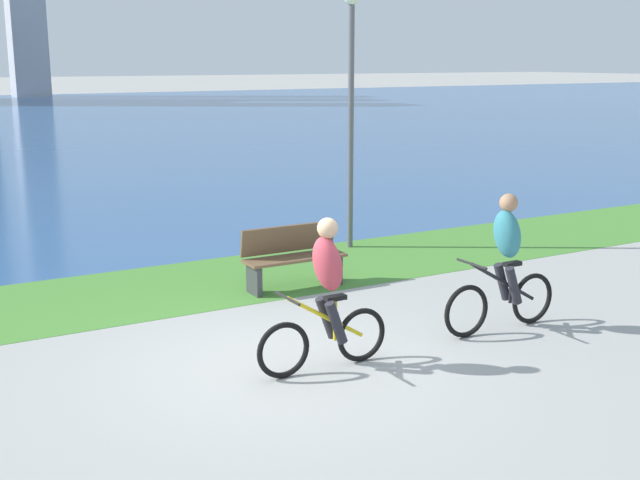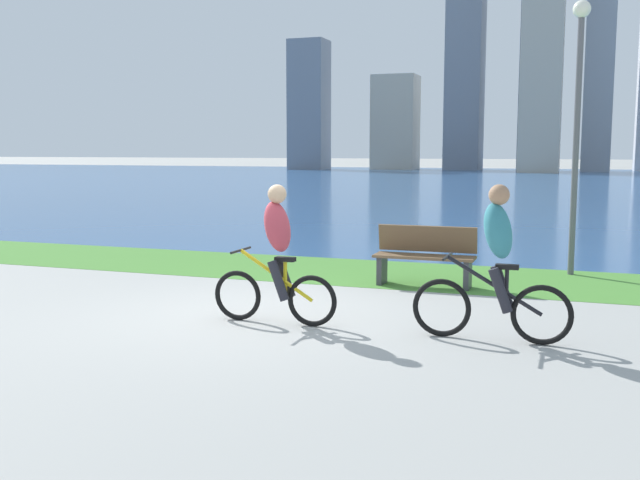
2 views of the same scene
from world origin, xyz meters
name	(u,v)px [view 2 (image 2 of 2)]	position (x,y,z in m)	size (l,w,h in m)	color
ground_plane	(263,315)	(0.00, 0.00, 0.00)	(300.00, 300.00, 0.00)	#9E9E99
grass_strip_bayside	(346,271)	(0.00, 3.45, 0.00)	(120.00, 2.65, 0.01)	#478433
bay_water_surface	(516,183)	(0.00, 38.40, 0.00)	(300.00, 67.25, 0.00)	#2D568C
cyclist_lead	(277,254)	(0.35, -0.36, 0.83)	(1.56, 0.52, 1.64)	black
cyclist_trailing	(496,264)	(2.85, -0.32, 0.84)	(1.70, 0.52, 1.68)	black
bench_near_path	(425,256)	(1.52, 2.60, 0.45)	(1.50, 0.47, 0.90)	brown
lamppost_tall	(578,100)	(3.59, 4.38, 2.82)	(0.28, 0.28, 4.38)	#595960
city_skyline_far_shore	(504,60)	(-3.49, 63.74, 10.37)	(35.73, 12.06, 25.60)	slate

